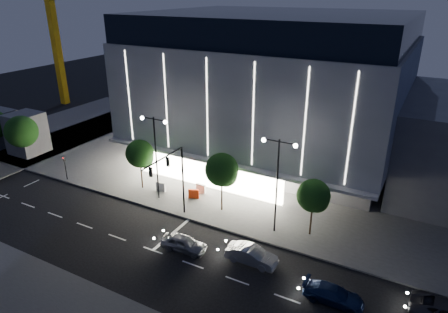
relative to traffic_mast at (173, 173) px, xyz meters
name	(u,v)px	position (x,y,z in m)	size (l,w,h in m)	color
ground	(146,235)	(-1.00, -3.34, -5.03)	(160.00, 160.00, 0.00)	black
sidewalk_museum	(290,154)	(4.00, 20.66, -4.95)	(70.00, 40.00, 0.15)	#474747
sidewalk_west	(24,143)	(-31.00, 6.66, -4.95)	(16.00, 50.00, 0.15)	#474747
museum	(274,87)	(1.98, 18.97, 4.25)	(30.00, 25.80, 18.00)	#4C4C51
traffic_mast	(173,173)	(0.00, 0.00, 0.00)	(0.33, 5.89, 7.07)	black
street_lamp_west	(155,146)	(-4.00, 2.66, 0.93)	(3.16, 0.36, 9.00)	black
street_lamp_east	(278,173)	(9.00, 2.66, 0.93)	(3.16, 0.36, 9.00)	black
ped_signal_far	(65,165)	(-16.00, 1.16, -3.14)	(0.22, 0.24, 3.00)	black
tree_left	(140,155)	(-6.97, 3.68, -0.99)	(3.02, 3.02, 5.72)	black
tree_mid	(222,171)	(3.03, 3.68, -0.69)	(3.25, 3.25, 6.15)	black
tree_right	(314,197)	(12.03, 3.68, -1.14)	(2.91, 2.91, 5.51)	black
car_lead	(184,243)	(3.30, -3.54, -4.35)	(1.61, 4.00, 1.36)	gray
car_second	(251,255)	(9.00, -2.33, -4.32)	(1.49, 4.27, 1.41)	#B1B4B9
car_third	(333,295)	(15.93, -3.55, -4.41)	(1.73, 4.25, 1.23)	#14234B
barrier_b	(161,187)	(-4.75, 4.02, -4.38)	(1.10, 0.25, 1.00)	#BCBCBC
barrier_c	(194,194)	(-0.73, 4.34, -4.38)	(1.10, 0.25, 1.00)	#F3350D
barrier_d	(201,188)	(-0.70, 5.73, -4.38)	(1.10, 0.25, 1.00)	silver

